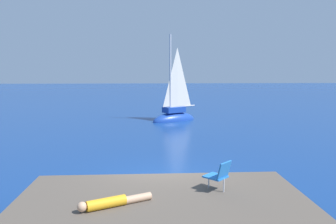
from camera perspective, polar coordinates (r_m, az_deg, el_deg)
The scene contains 7 objects.
ground_plane at distance 11.63m, azimuth -0.93°, elevation -11.93°, with size 160.00×160.00×0.00m, color navy.
shore_ledge at distance 8.40m, azimuth -0.91°, elevation -17.14°, with size 7.12×4.18×0.71m, color brown.
boulder_seaward at distance 11.20m, azimuth -15.49°, elevation -12.97°, with size 1.03×0.82×0.56m, color #4C513B.
boulder_inland at distance 10.75m, azimuth 14.55°, elevation -13.82°, with size 0.74×0.59×0.41m, color brown.
sailboat_near at distance 25.04m, azimuth 1.07°, elevation -0.61°, with size 3.78×2.98×6.97m.
person_sunbather at distance 7.98m, azimuth -9.54°, elevation -14.93°, with size 1.64×0.89×0.25m.
beach_chair at distance 8.83m, azimuth 8.73°, elevation -10.43°, with size 0.76×0.76×0.80m.
Camera 1 is at (-0.44, -10.97, 3.84)m, focal length 35.72 mm.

